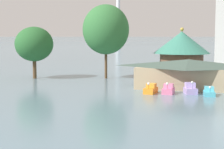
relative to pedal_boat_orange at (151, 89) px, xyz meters
The scene contains 8 objects.
pedal_boat_orange is the anchor object (origin of this frame).
pedal_boat_pink 2.34m from the pedal_boat_orange, 10.10° to the left, with size 1.49×2.43×1.65m.
pedal_boat_lavender 5.31m from the pedal_boat_orange, 14.60° to the left, with size 2.15×2.75×1.80m.
pedal_boat_cyan 7.63m from the pedal_boat_orange, ahead, with size 1.66×2.79×1.38m.
boathouse 8.35m from the pedal_boat_orange, 57.40° to the left, with size 15.97×9.14×4.24m.
green_roof_pavilion 20.57m from the pedal_boat_orange, 84.05° to the left, with size 10.23×10.23×9.11m.
shoreline_tree_tall_left 26.61m from the pedal_boat_orange, 152.79° to the left, with size 6.82×6.82×9.23m.
shoreline_tree_mid 20.54m from the pedal_boat_orange, 125.14° to the left, with size 8.26×8.26×13.15m.
Camera 1 is at (16.33, -19.77, 8.01)m, focal length 62.68 mm.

